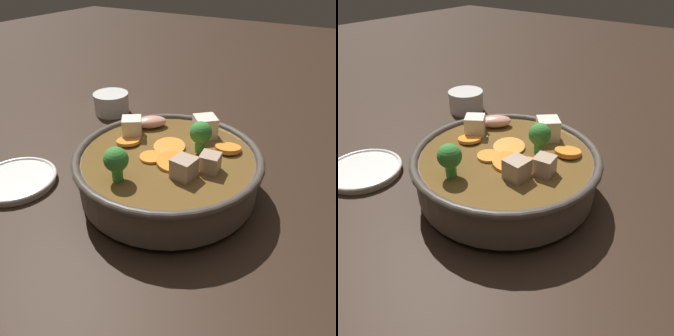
# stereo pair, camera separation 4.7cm
# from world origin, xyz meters

# --- Properties ---
(ground_plane) EXTENTS (3.00, 3.00, 0.00)m
(ground_plane) POSITION_xyz_m (0.00, 0.00, 0.00)
(ground_plane) COLOR black
(stirfry_bowl) EXTENTS (0.27, 0.27, 0.11)m
(stirfry_bowl) POSITION_xyz_m (0.00, 0.00, 0.04)
(stirfry_bowl) COLOR #51473D
(stirfry_bowl) RESTS_ON ground_plane
(side_saucer) EXTENTS (0.12, 0.12, 0.01)m
(side_saucer) POSITION_xyz_m (-0.11, 0.21, 0.01)
(side_saucer) COLOR white
(side_saucer) RESTS_ON ground_plane
(tea_cup) EXTENTS (0.08, 0.08, 0.05)m
(tea_cup) POSITION_xyz_m (0.18, 0.26, 0.02)
(tea_cup) COLOR white
(tea_cup) RESTS_ON ground_plane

